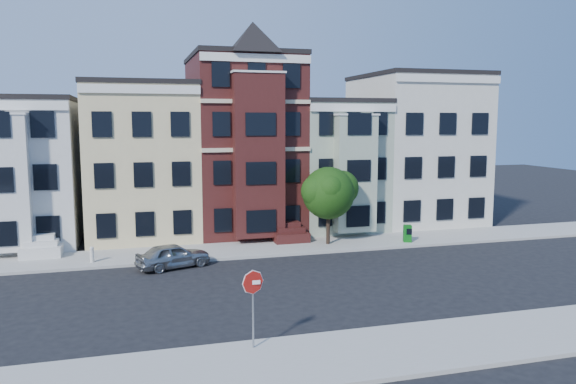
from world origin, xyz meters
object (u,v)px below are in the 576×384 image
object	(u,v)px
fire_hydrant	(92,256)
stop_sign	(253,304)
street_tree	(328,197)
parked_car	(173,256)
newspaper_box	(407,233)

from	to	relation	value
fire_hydrant	stop_sign	xyz separation A→B (m)	(5.99, -13.75, 1.19)
stop_sign	fire_hydrant	bearing A→B (deg)	116.02
street_tree	parked_car	bearing A→B (deg)	-164.68
fire_hydrant	stop_sign	world-z (taller)	stop_sign
street_tree	fire_hydrant	world-z (taller)	street_tree
fire_hydrant	parked_car	bearing A→B (deg)	-23.76
parked_car	newspaper_box	world-z (taller)	parked_car
newspaper_box	fire_hydrant	size ratio (longest dim) A/B	1.57
parked_car	fire_hydrant	size ratio (longest dim) A/B	5.69
street_tree	fire_hydrant	distance (m)	14.22
street_tree	parked_car	xyz separation A→B (m)	(-9.73, -2.66, -2.47)
newspaper_box	stop_sign	distance (m)	18.92
street_tree	newspaper_box	size ratio (longest dim) A/B	5.49
street_tree	newspaper_box	xyz separation A→B (m)	(5.04, -0.85, -2.44)
parked_car	stop_sign	world-z (taller)	stop_sign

